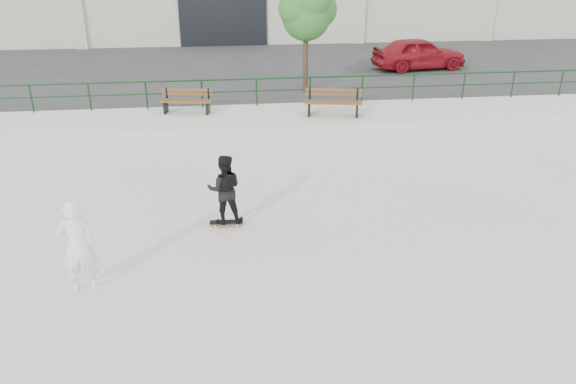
{
  "coord_description": "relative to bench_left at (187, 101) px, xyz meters",
  "views": [
    {
      "loc": [
        -0.27,
        -9.63,
        6.15
      ],
      "look_at": [
        1.12,
        2.0,
        0.87
      ],
      "focal_mm": 35.0,
      "sensor_mm": 36.0,
      "label": 1
    }
  ],
  "objects": [
    {
      "name": "bench_right",
      "position": [
        5.11,
        -0.95,
        0.04
      ],
      "size": [
        2.08,
        0.98,
        0.92
      ],
      "rotation": [
        0.0,
        0.0,
        -0.21
      ],
      "color": "brown",
      "rests_on": "ledge"
    },
    {
      "name": "railing",
      "position": [
        1.53,
        0.62,
        0.33
      ],
      "size": [
        28.0,
        0.06,
        1.03
      ],
      "color": "#143918",
      "rests_on": "ledge"
    },
    {
      "name": "seated_skater",
      "position": [
        -1.55,
        -10.31,
        0.02
      ],
      "size": [
        0.76,
        0.57,
        1.88
      ],
      "primitive_type": "imported",
      "rotation": [
        0.0,
        0.0,
        3.33
      ],
      "color": "white",
      "rests_on": "ground"
    },
    {
      "name": "bench_left",
      "position": [
        0.0,
        0.0,
        0.0
      ],
      "size": [
        1.88,
        0.83,
        0.84
      ],
      "rotation": [
        0.0,
        0.0,
        -0.17
      ],
      "color": "brown",
      "rests_on": "ledge"
    },
    {
      "name": "standing_skater",
      "position": [
        1.21,
        -7.97,
        0.01
      ],
      "size": [
        0.83,
        0.66,
        1.66
      ],
      "primitive_type": "imported",
      "rotation": [
        0.0,
        0.0,
        3.11
      ],
      "color": "black",
      "rests_on": "skateboard"
    },
    {
      "name": "ledge",
      "position": [
        1.53,
        -0.68,
        -0.66
      ],
      "size": [
        30.0,
        3.0,
        0.5
      ],
      "primitive_type": "cube",
      "color": "silver",
      "rests_on": "ground"
    },
    {
      "name": "tree",
      "position": [
        4.67,
        2.57,
        2.75
      ],
      "size": [
        2.37,
        2.11,
        4.22
      ],
      "color": "#513A28",
      "rests_on": "parking_strip"
    },
    {
      "name": "parking_strip",
      "position": [
        1.53,
        7.82,
        -0.66
      ],
      "size": [
        60.0,
        14.0,
        0.5
      ],
      "primitive_type": "cube",
      "color": "#2F2F2F",
      "rests_on": "ground"
    },
    {
      "name": "ground",
      "position": [
        1.53,
        -10.18,
        -0.91
      ],
      "size": [
        120.0,
        120.0,
        0.0
      ],
      "primitive_type": "plane",
      "color": "beige",
      "rests_on": "ground"
    },
    {
      "name": "red_car",
      "position": [
        10.63,
        6.19,
        0.33
      ],
      "size": [
        4.56,
        2.29,
        1.49
      ],
      "primitive_type": "imported",
      "rotation": [
        0.0,
        0.0,
        1.7
      ],
      "color": "maroon",
      "rests_on": "parking_strip"
    },
    {
      "name": "skateboard",
      "position": [
        1.21,
        -7.97,
        -0.84
      ],
      "size": [
        0.79,
        0.24,
        0.09
      ],
      "rotation": [
        0.0,
        0.0,
        -0.04
      ],
      "color": "black",
      "rests_on": "ground"
    }
  ]
}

